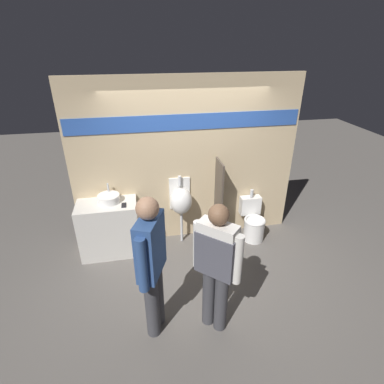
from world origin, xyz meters
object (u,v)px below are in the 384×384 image
(cell_phone, at_px, (124,205))
(person_with_lanyard, at_px, (152,263))
(sink_basin, at_px, (109,198))
(toilet, at_px, (253,222))
(urinal_near_counter, at_px, (181,201))
(person_in_vest, at_px, (217,261))

(cell_phone, relative_size, person_with_lanyard, 0.08)
(sink_basin, bearing_deg, toilet, -2.04)
(urinal_near_counter, relative_size, person_with_lanyard, 0.66)
(person_in_vest, bearing_deg, urinal_near_counter, -43.20)
(sink_basin, distance_m, cell_phone, 0.28)
(cell_phone, bearing_deg, person_in_vest, -57.15)
(cell_phone, bearing_deg, urinal_near_counter, 12.46)
(person_in_vest, xyz_separation_m, person_with_lanyard, (-0.70, 0.09, 0.01))
(urinal_near_counter, distance_m, person_with_lanyard, 1.79)
(cell_phone, bearing_deg, person_with_lanyard, -77.78)
(toilet, relative_size, person_in_vest, 0.50)
(sink_basin, height_order, cell_phone, sink_basin)
(toilet, distance_m, person_in_vest, 2.10)
(urinal_near_counter, xyz_separation_m, person_in_vest, (0.12, -1.77, 0.19))
(sink_basin, bearing_deg, person_in_vest, -54.33)
(sink_basin, relative_size, person_with_lanyard, 0.19)
(sink_basin, xyz_separation_m, person_with_lanyard, (0.54, -1.63, 0.02))
(sink_basin, distance_m, toilet, 2.44)
(sink_basin, relative_size, cell_phone, 2.38)
(cell_phone, xyz_separation_m, person_in_vest, (1.02, -1.57, 0.07))
(cell_phone, height_order, toilet, cell_phone)
(sink_basin, height_order, toilet, sink_basin)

